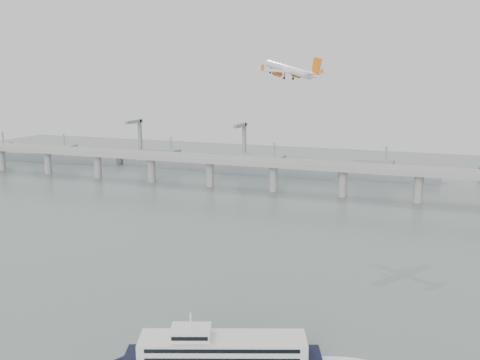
% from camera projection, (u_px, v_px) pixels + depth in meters
% --- Properties ---
extents(ground, '(900.00, 900.00, 0.00)m').
position_uv_depth(ground, '(188.00, 299.00, 211.57)').
color(ground, slate).
rests_on(ground, ground).
extents(bridge, '(800.00, 22.00, 23.90)m').
position_uv_depth(bridge, '(313.00, 170.00, 392.08)').
color(bridge, gray).
rests_on(bridge, ground).
extents(distant_fleet, '(453.00, 60.90, 40.00)m').
position_uv_depth(distant_fleet, '(163.00, 160.00, 508.26)').
color(distant_fleet, gray).
rests_on(distant_fleet, ground).
extents(ferry, '(89.04, 41.27, 17.54)m').
position_uv_depth(ferry, '(223.00, 355.00, 159.92)').
color(ferry, black).
rests_on(ferry, ground).
extents(airliner, '(38.09, 35.97, 11.83)m').
position_uv_depth(airliner, '(290.00, 70.00, 274.95)').
color(airliner, silver).
rests_on(airliner, ground).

